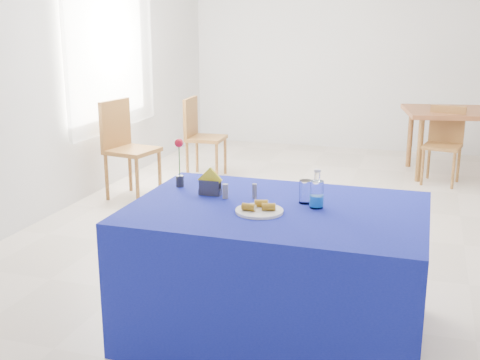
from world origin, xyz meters
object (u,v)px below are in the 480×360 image
(chair_win_a, at_px, (125,142))
(chair_win_b, at_px, (199,132))
(water_bottle, at_px, (317,195))
(chair_bg_left, at_px, (444,139))
(oak_table, at_px, (471,117))
(plate, at_px, (259,211))
(blue_table, at_px, (276,271))

(chair_win_a, height_order, chair_win_b, chair_win_a)
(water_bottle, relative_size, chair_bg_left, 0.26)
(oak_table, height_order, chair_win_b, chair_win_b)
(chair_win_a, distance_m, chair_win_b, 1.07)
(plate, bearing_deg, chair_win_b, 116.20)
(oak_table, height_order, chair_bg_left, chair_bg_left)
(chair_bg_left, bearing_deg, blue_table, -92.98)
(water_bottle, bearing_deg, blue_table, -167.07)
(chair_win_b, bearing_deg, oak_table, -74.66)
(plate, height_order, oak_table, plate)
(water_bottle, height_order, oak_table, water_bottle)
(water_bottle, bearing_deg, oak_table, 76.21)
(plate, relative_size, chair_bg_left, 0.31)
(chair_win_a, relative_size, chair_win_b, 1.09)
(plate, height_order, water_bottle, water_bottle)
(plate, xyz_separation_m, oak_table, (1.29, 4.30, -0.09))
(water_bottle, distance_m, oak_table, 4.25)
(oak_table, xyz_separation_m, chair_win_a, (-3.33, -1.96, -0.11))
(oak_table, distance_m, chair_win_a, 3.87)
(blue_table, bearing_deg, chair_win_b, 118.02)
(chair_win_b, bearing_deg, chair_win_a, 154.45)
(blue_table, height_order, chair_win_b, chair_win_b)
(blue_table, bearing_deg, chair_bg_left, 75.97)
(chair_bg_left, distance_m, chair_win_a, 3.42)
(chair_bg_left, bearing_deg, oak_table, 66.86)
(oak_table, xyz_separation_m, chair_win_b, (-2.92, -0.97, -0.16))
(water_bottle, xyz_separation_m, chair_bg_left, (0.73, 3.71, -0.35))
(blue_table, xyz_separation_m, water_bottle, (0.21, 0.05, 0.45))
(plate, distance_m, chair_win_b, 3.72)
(water_bottle, distance_m, chair_win_b, 3.70)
(plate, bearing_deg, blue_table, 61.85)
(plate, relative_size, chair_win_b, 0.28)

